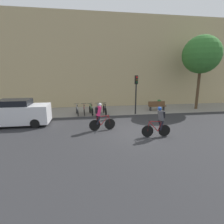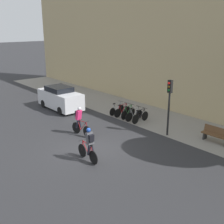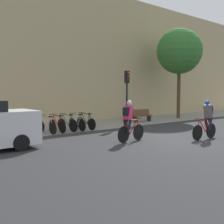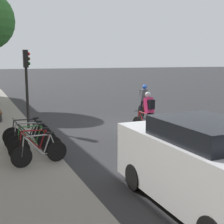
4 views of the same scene
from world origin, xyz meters
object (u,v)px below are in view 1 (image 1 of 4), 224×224
cyclist_grey (159,121)px  bench (157,106)px  parked_bike_1 (84,110)px  potted_plant (159,103)px  parked_bike_3 (98,110)px  parked_car (17,113)px  traffic_light_pole (136,88)px  parked_bike_0 (77,111)px  parked_bike_4 (105,110)px  cyclist_pink (100,116)px  parked_bike_2 (91,110)px

cyclist_grey → bench: (2.87, 6.98, -0.47)m
parked_bike_1 → potted_plant: 8.62m
parked_bike_3 → parked_car: bearing=-156.8°
traffic_light_pole → parked_bike_0: bearing=174.8°
traffic_light_pole → bench: bearing=25.8°
parked_bike_0 → parked_bike_1: bearing=0.1°
parked_bike_4 → cyclist_pink: bearing=-100.4°
parked_bike_1 → potted_plant: parked_bike_1 is taller
parked_car → parked_bike_2: bearing=25.6°
cyclist_grey → parked_bike_1: 7.57m
parked_bike_0 → parked_bike_3: 1.84m
cyclist_pink → parked_bike_3: size_ratio=1.06×
cyclist_pink → parked_bike_4: size_ratio=1.05×
traffic_light_pole → parked_car: 9.57m
parked_bike_0 → traffic_light_pole: (5.20, -0.47, 2.01)m
cyclist_pink → parked_bike_0: cyclist_pink is taller
cyclist_pink → potted_plant: cyclist_pink is taller
parked_bike_2 → parked_car: size_ratio=0.38×
parked_bike_2 → parked_bike_3: bearing=-0.1°
parked_car → bench: bearing=15.6°
parked_bike_2 → bench: parked_bike_2 is taller
parked_bike_4 → potted_plant: parked_bike_4 is taller
parked_car → potted_plant: 13.86m
parked_bike_2 → traffic_light_pole: 4.47m
cyclist_pink → potted_plant: (7.21, 7.14, -0.51)m
cyclist_pink → cyclist_grey: size_ratio=1.01×
parked_bike_3 → potted_plant: parked_bike_3 is taller
cyclist_pink → potted_plant: bearing=44.7°
cyclist_pink → bench: cyclist_pink is taller
parked_bike_2 → bench: (6.55, 0.77, 0.07)m
parked_bike_2 → parked_car: 5.85m
parked_bike_4 → bench: parked_bike_4 is taller
cyclist_grey → parked_bike_1: size_ratio=1.08×
parked_bike_1 → potted_plant: bearing=17.7°
cyclist_pink → parked_car: bearing=160.6°
parked_bike_0 → parked_car: parked_car is taller
parked_bike_0 → parked_bike_3: parked_bike_3 is taller
parked_bike_0 → bench: size_ratio=0.95×
parked_bike_0 → bench: 7.81m
traffic_light_pole → parked_bike_2: bearing=173.2°
parked_car → parked_bike_1: bearing=28.5°
parked_bike_3 → parked_bike_4: parked_bike_4 is taller
traffic_light_pole → parked_bike_3: bearing=172.0°
parked_bike_0 → parked_bike_4: parked_bike_4 is taller
parked_car → cyclist_grey: bearing=-22.4°
parked_bike_0 → parked_car: bearing=-148.0°
parked_bike_3 → bench: parked_bike_3 is taller
parked_bike_2 → potted_plant: (7.60, 2.62, 0.04)m
cyclist_grey → parked_bike_1: cyclist_grey is taller
cyclist_pink → parked_bike_4: bearing=79.6°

